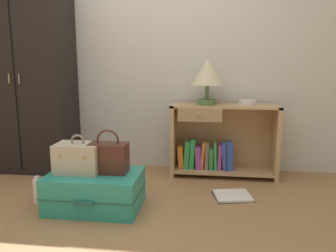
% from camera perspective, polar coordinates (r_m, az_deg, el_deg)
% --- Properties ---
extents(ground_plane, '(9.00, 9.00, 0.00)m').
position_cam_1_polar(ground_plane, '(2.33, -10.16, -17.20)').
color(ground_plane, '#9E7047').
extents(back_wall, '(6.40, 0.10, 2.60)m').
position_cam_1_polar(back_wall, '(3.53, -3.29, 14.17)').
color(back_wall, beige).
rests_on(back_wall, ground_plane).
extents(wardrobe, '(0.86, 0.47, 1.88)m').
position_cam_1_polar(wardrobe, '(3.65, -22.62, 7.58)').
color(wardrobe, black).
rests_on(wardrobe, ground_plane).
extents(bookshelf, '(1.01, 0.36, 0.69)m').
position_cam_1_polar(bookshelf, '(3.31, 8.62, -2.58)').
color(bookshelf, tan).
rests_on(bookshelf, ground_plane).
extents(table_lamp, '(0.31, 0.31, 0.43)m').
position_cam_1_polar(table_lamp, '(3.19, 6.67, 8.81)').
color(table_lamp, '#4C7542').
rests_on(table_lamp, bookshelf).
extents(bowl, '(0.17, 0.17, 0.05)m').
position_cam_1_polar(bowl, '(3.27, 13.26, 3.93)').
color(bowl, silver).
rests_on(bowl, bookshelf).
extents(suitcase_large, '(0.69, 0.48, 0.27)m').
position_cam_1_polar(suitcase_large, '(2.64, -12.22, -10.62)').
color(suitcase_large, teal).
rests_on(suitcase_large, ground_plane).
extents(train_case, '(0.33, 0.23, 0.29)m').
position_cam_1_polar(train_case, '(2.61, -14.90, -5.21)').
color(train_case, '#B7A88E').
rests_on(train_case, suitcase_large).
extents(handbag, '(0.29, 0.16, 0.33)m').
position_cam_1_polar(handbag, '(2.56, -10.05, -5.23)').
color(handbag, '#472319').
rests_on(handbag, suitcase_large).
extents(bottle, '(0.07, 0.07, 0.22)m').
position_cam_1_polar(bottle, '(2.85, -21.16, -10.18)').
color(bottle, white).
rests_on(bottle, ground_plane).
extents(open_book_on_floor, '(0.35, 0.33, 0.02)m').
position_cam_1_polar(open_book_on_floor, '(2.87, 10.84, -11.52)').
color(open_book_on_floor, white).
rests_on(open_book_on_floor, ground_plane).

